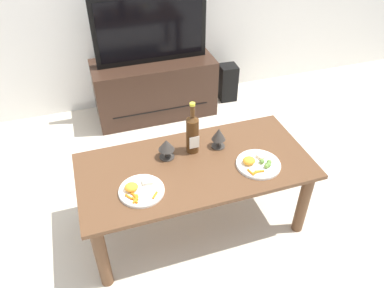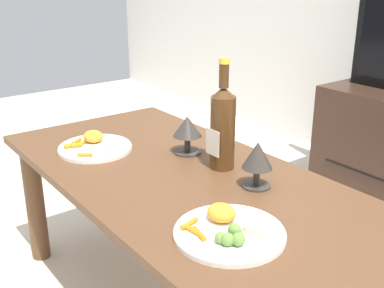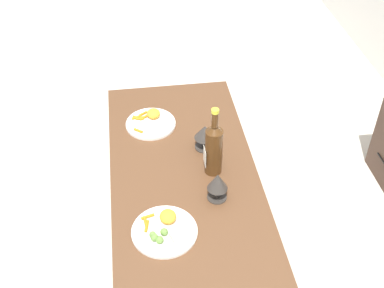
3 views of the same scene
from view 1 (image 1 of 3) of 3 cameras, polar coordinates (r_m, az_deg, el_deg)
ground_plane at (r=2.50m, az=0.47°, el=-11.87°), size 6.40×6.40×0.00m
dining_table at (r=2.20m, az=0.52°, el=-4.91°), size 1.35×0.65×0.50m
tv_stand at (r=3.38m, az=-5.79°, el=8.60°), size 1.06×0.44×0.52m
tv_screen at (r=3.15m, az=-6.43°, el=17.34°), size 0.94×0.05×0.58m
floor_speaker at (r=3.65m, az=5.52°, el=9.43°), size 0.17×0.17×0.35m
wine_bottle at (r=2.16m, az=0.06°, el=1.80°), size 0.08×0.08×0.34m
goblet_left at (r=2.14m, az=-3.97°, el=-0.30°), size 0.10×0.10×0.13m
goblet_right at (r=2.22m, az=4.14°, el=1.38°), size 0.09×0.09×0.13m
dinner_plate_left at (r=1.99m, az=-8.00°, el=-7.05°), size 0.25×0.25×0.05m
dinner_plate_right at (r=2.16m, az=10.11°, el=-2.97°), size 0.26×0.26×0.05m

